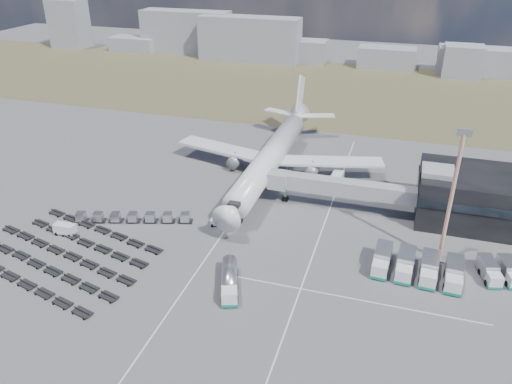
% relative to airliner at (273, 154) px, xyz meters
% --- Properties ---
extents(ground, '(420.00, 420.00, 0.00)m').
position_rel_airliner_xyz_m(ground, '(0.00, -32.38, -5.29)').
color(ground, '#565659').
rests_on(ground, ground).
extents(grass_strip, '(420.00, 90.00, 0.01)m').
position_rel_airliner_xyz_m(grass_strip, '(0.00, 77.62, -5.29)').
color(grass_strip, brown).
rests_on(grass_strip, ground).
extents(lane_markings, '(47.12, 110.00, 0.01)m').
position_rel_airliner_xyz_m(lane_markings, '(9.77, -29.38, -5.29)').
color(lane_markings, silver).
rests_on(lane_markings, ground).
extents(terminal, '(30.40, 16.40, 11.00)m').
position_rel_airliner_xyz_m(terminal, '(47.77, -8.41, -0.04)').
color(terminal, black).
rests_on(terminal, ground).
extents(jet_bridge, '(30.30, 3.80, 7.05)m').
position_rel_airliner_xyz_m(jet_bridge, '(15.90, -11.95, -0.24)').
color(jet_bridge, '#939399').
rests_on(jet_bridge, ground).
extents(airliner, '(51.59, 64.53, 17.62)m').
position_rel_airliner_xyz_m(airliner, '(0.00, 0.00, 0.00)').
color(airliner, white).
rests_on(airliner, ground).
extents(skyline, '(296.96, 22.25, 23.05)m').
position_rel_airliner_xyz_m(skyline, '(4.62, 117.66, 2.49)').
color(skyline, '#8E929B').
rests_on(skyline, ground).
extents(fuel_tanker, '(5.86, 10.40, 3.27)m').
position_rel_airliner_xyz_m(fuel_tanker, '(4.94, -43.69, -3.65)').
color(fuel_tanker, white).
rests_on(fuel_tanker, ground).
extents(pushback_tug, '(3.05, 2.03, 1.32)m').
position_rel_airliner_xyz_m(pushback_tug, '(-4.00, -25.73, -4.63)').
color(pushback_tug, white).
rests_on(pushback_tug, ground).
extents(utility_van, '(4.15, 2.01, 2.20)m').
position_rel_airliner_xyz_m(utility_van, '(-30.76, -37.39, -4.19)').
color(utility_van, white).
rests_on(utility_van, ground).
extents(catering_truck, '(2.89, 6.18, 2.76)m').
position_rel_airliner_xyz_m(catering_truck, '(15.56, -1.87, -3.88)').
color(catering_truck, white).
rests_on(catering_truck, ground).
extents(service_trucks_near, '(14.72, 8.67, 3.18)m').
position_rel_airliner_xyz_m(service_trucks_near, '(33.76, -31.02, -3.56)').
color(service_trucks_near, white).
rests_on(service_trucks_near, ground).
extents(service_trucks_far, '(10.26, 8.66, 2.71)m').
position_rel_airliner_xyz_m(service_trucks_far, '(48.48, -27.50, -3.82)').
color(service_trucks_far, white).
rests_on(service_trucks_far, ground).
extents(uld_row, '(23.19, 8.34, 1.83)m').
position_rel_airliner_xyz_m(uld_row, '(-20.61, -29.50, -4.19)').
color(uld_row, black).
rests_on(uld_row, ground).
extents(baggage_dollies, '(36.59, 27.37, 0.78)m').
position_rel_airliner_xyz_m(baggage_dollies, '(-26.89, -43.70, -4.90)').
color(baggage_dollies, black).
rests_on(baggage_dollies, ground).
extents(floodlight_mast, '(2.27, 1.89, 24.48)m').
position_rel_airliner_xyz_m(floodlight_mast, '(37.55, -25.24, 6.98)').
color(floodlight_mast, '#D44C21').
rests_on(floodlight_mast, ground).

